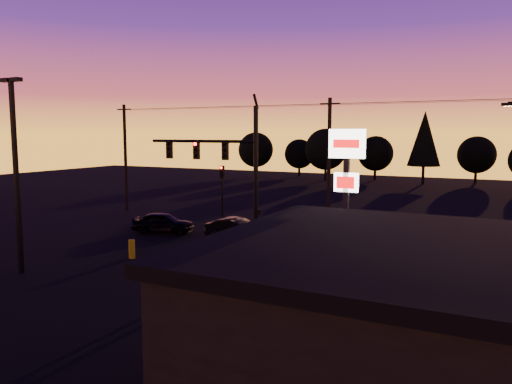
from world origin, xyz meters
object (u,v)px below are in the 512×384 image
bollard (132,249)px  car_mid (238,229)px  secondary_signal (222,187)px  car_left (163,222)px  traffic_signal_mast (229,166)px  pylon_sign (346,175)px  car_right (387,243)px  parking_lot_light (15,163)px  suv_parked (326,298)px

bollard → car_mid: 7.16m
secondary_signal → car_left: 4.89m
traffic_signal_mast → pylon_sign: bearing=-19.4°
car_left → car_right: car_left is taller
parking_lot_light → bollard: bearing=58.0°
pylon_sign → car_left: 16.31m
parking_lot_light → car_mid: size_ratio=2.23×
car_left → car_right: 14.70m
parking_lot_light → suv_parked: parking_lot_light is taller
secondary_signal → car_mid: size_ratio=1.06×
secondary_signal → car_right: bearing=-14.1°
car_right → suv_parked: (0.06, -10.23, 0.04)m
secondary_signal → car_mid: secondary_signal is taller
pylon_sign → parking_lot_light: bearing=-162.8°
traffic_signal_mast → car_mid: 6.22m
car_left → suv_parked: size_ratio=0.83×
pylon_sign → car_left: (-14.43, 6.34, -4.22)m
pylon_sign → bollard: pylon_sign is taller
traffic_signal_mast → bollard: 6.82m
parking_lot_light → car_mid: parking_lot_light is taller
traffic_signal_mast → parking_lot_light: 10.19m
secondary_signal → pylon_sign: size_ratio=0.64×
secondary_signal → bollard: (0.34, -9.94, -2.36)m
traffic_signal_mast → pylon_sign: size_ratio=1.26×
traffic_signal_mast → parking_lot_light: size_ratio=0.94×
car_mid → pylon_sign: bearing=-125.5°
traffic_signal_mast → car_mid: bearing=113.4°
parking_lot_light → car_left: (0.07, 10.84, -4.58)m
secondary_signal → pylon_sign: bearing=-39.8°
pylon_sign → car_left: pylon_sign is taller
parking_lot_light → car_left: 11.76m
pylon_sign → suv_parked: pylon_sign is taller
car_left → car_mid: 5.54m
traffic_signal_mast → car_right: traffic_signal_mast is taller
car_mid → bollard: bearing=158.5°
bollard → parking_lot_light: bearing=-122.0°
traffic_signal_mast → parking_lot_light: parking_lot_light is taller
pylon_sign → car_mid: pylon_sign is taller
pylon_sign → suv_parked: size_ratio=1.38×
parking_lot_light → car_right: 19.22m
car_left → suv_parked: car_left is taller
parking_lot_light → suv_parked: 15.56m
secondary_signal → car_mid: bearing=-47.0°
pylon_sign → car_right: 8.12m
car_right → bollard: bearing=-47.5°
car_right → suv_parked: size_ratio=0.91×
car_left → car_right: size_ratio=0.91×
car_right → suv_parked: 10.23m
pylon_sign → bollard: 12.47m
car_left → car_mid: size_ratio=0.99×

